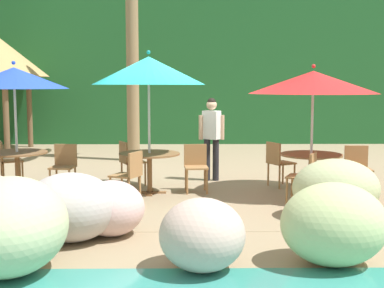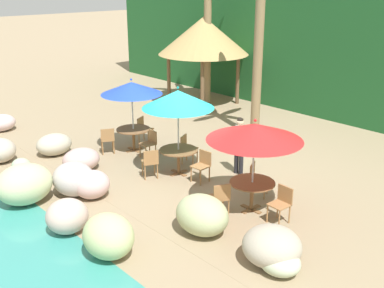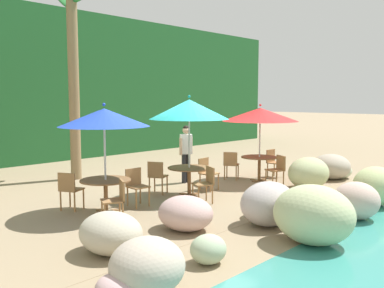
% 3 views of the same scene
% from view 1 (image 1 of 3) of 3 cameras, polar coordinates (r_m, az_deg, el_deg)
% --- Properties ---
extents(ground_plane, '(120.00, 120.00, 0.00)m').
position_cam_1_polar(ground_plane, '(9.65, -2.33, -5.29)').
color(ground_plane, '#937F60').
extents(terrace_deck, '(18.00, 5.20, 0.01)m').
position_cam_1_polar(terrace_deck, '(9.65, -2.33, -5.27)').
color(terrace_deck, '#937F60').
rests_on(terrace_deck, ground).
extents(foliage_backdrop, '(28.00, 2.40, 6.00)m').
position_cam_1_polar(foliage_backdrop, '(18.47, -1.55, 9.70)').
color(foliage_backdrop, '#1E5628').
rests_on(foliage_backdrop, ground).
extents(rock_seawall, '(16.76, 3.76, 1.03)m').
position_cam_1_polar(rock_seawall, '(6.71, -0.06, -7.04)').
color(rock_seawall, '#B4AAA7').
rests_on(rock_seawall, ground).
extents(umbrella_blue, '(1.95, 1.95, 2.40)m').
position_cam_1_polar(umbrella_blue, '(10.04, -18.82, 6.81)').
color(umbrella_blue, silver).
rests_on(umbrella_blue, ground).
extents(dining_table_blue, '(1.10, 1.10, 0.74)m').
position_cam_1_polar(dining_table_blue, '(10.13, -18.51, -1.53)').
color(dining_table_blue, brown).
rests_on(dining_table_blue, ground).
extents(chair_blue_seaward, '(0.46, 0.46, 0.87)m').
position_cam_1_polar(chair_blue_seaward, '(9.93, -13.76, -2.12)').
color(chair_blue_seaward, '#9E7042').
rests_on(chair_blue_seaward, ground).
extents(chair_blue_inland, '(0.57, 0.56, 0.87)m').
position_cam_1_polar(chair_blue_inland, '(10.97, -19.54, -1.51)').
color(chair_blue_inland, '#9E7042').
rests_on(chair_blue_inland, ground).
extents(umbrella_teal, '(2.02, 2.02, 2.57)m').
position_cam_1_polar(umbrella_teal, '(9.40, -4.75, 7.96)').
color(umbrella_teal, silver).
rests_on(umbrella_teal, ground).
extents(dining_table_teal, '(1.10, 1.10, 0.74)m').
position_cam_1_polar(dining_table_teal, '(9.49, -4.66, -1.73)').
color(dining_table_teal, brown).
rests_on(dining_table_teal, ground).
extents(chair_teal_seaward, '(0.45, 0.46, 0.87)m').
position_cam_1_polar(chair_teal_seaward, '(9.63, 0.42, -2.20)').
color(chair_teal_seaward, '#9E7042').
rests_on(chair_teal_seaward, ground).
extents(chair_teal_inland, '(0.57, 0.56, 0.87)m').
position_cam_1_polar(chair_teal_inland, '(10.26, -6.89, -1.71)').
color(chair_teal_inland, '#9E7042').
rests_on(chair_teal_inland, ground).
extents(chair_teal_left, '(0.56, 0.56, 0.87)m').
position_cam_1_polar(chair_teal_left, '(8.73, -6.79, -3.15)').
color(chair_teal_left, '#9E7042').
rests_on(chair_teal_left, ground).
extents(umbrella_red, '(2.27, 2.27, 2.32)m').
position_cam_1_polar(umbrella_red, '(9.48, 13.06, 6.56)').
color(umbrella_red, silver).
rests_on(umbrella_red, ground).
extents(dining_table_red, '(1.10, 1.10, 0.74)m').
position_cam_1_polar(dining_table_red, '(9.58, 12.85, -1.80)').
color(dining_table_red, brown).
rests_on(dining_table_red, ground).
extents(chair_red_seaward, '(0.44, 0.45, 0.87)m').
position_cam_1_polar(chair_red_seaward, '(9.87, 17.59, -2.29)').
color(chair_red_seaward, '#9E7042').
rests_on(chair_red_seaward, ground).
extents(chair_red_inland, '(0.57, 0.57, 0.87)m').
position_cam_1_polar(chair_red_inland, '(10.19, 9.32, -1.81)').
color(chair_red_inland, '#9E7042').
rests_on(chair_red_inland, ground).
extents(chair_red_left, '(0.56, 0.56, 0.87)m').
position_cam_1_polar(chair_red_left, '(8.75, 12.32, -3.23)').
color(chair_red_left, '#9E7042').
rests_on(chair_red_left, ground).
extents(palm_tree_second, '(2.96, 3.02, 6.03)m').
position_cam_1_polar(palm_tree_second, '(13.75, -6.60, 14.55)').
color(palm_tree_second, olive).
rests_on(palm_tree_second, ground).
extents(waiter_in_white, '(0.52, 0.36, 1.70)m').
position_cam_1_polar(waiter_in_white, '(10.69, 2.14, 1.22)').
color(waiter_in_white, '#232328').
rests_on(waiter_in_white, ground).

